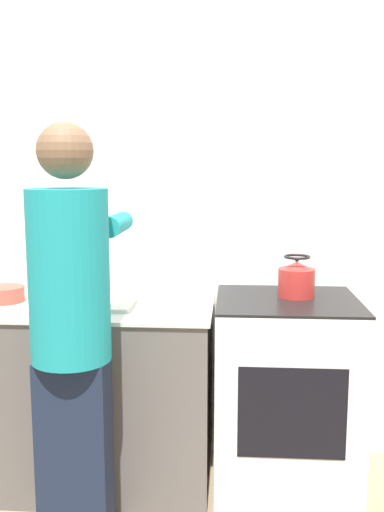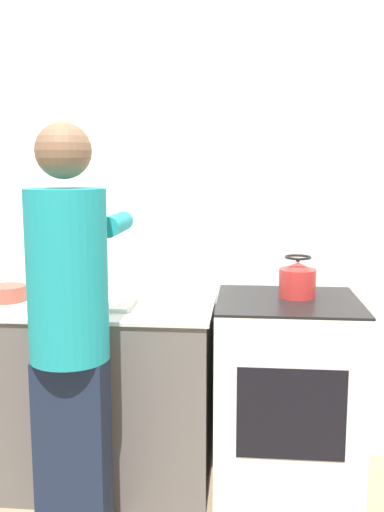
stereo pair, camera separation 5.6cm
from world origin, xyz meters
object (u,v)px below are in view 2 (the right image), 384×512
cutting_board (97,304)px  bowl_prep (7,293)px  oven (286,395)px  knife (95,300)px  kettle (297,280)px  person (70,324)px

cutting_board → bowl_prep: (-0.46, 0.07, 0.03)m
oven → knife: (-0.90, -0.02, 0.44)m
knife → bowl_prep: bearing=170.9°
cutting_board → kettle: (0.93, 0.11, 0.11)m
knife → bowl_prep: size_ratio=1.14×
person → knife: person is taller
oven → bowl_prep: bearing=179.2°
oven → cutting_board: (-0.88, -0.05, 0.43)m
person → cutting_board: person is taller
knife → kettle: size_ratio=1.09×
oven → cutting_board: size_ratio=2.77×
person → kettle: bearing=31.4°
kettle → bowl_prep: bearing=-178.5°
kettle → person: bearing=-148.6°
oven → knife: 1.00m
person → bowl_prep: bearing=132.3°
bowl_prep → oven: bearing=-0.8°
oven → bowl_prep: bowl_prep is taller
oven → kettle: (0.04, 0.06, 0.54)m
oven → person: size_ratio=0.55×
person → bowl_prep: person is taller
cutting_board → bowl_prep: bowl_prep is taller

